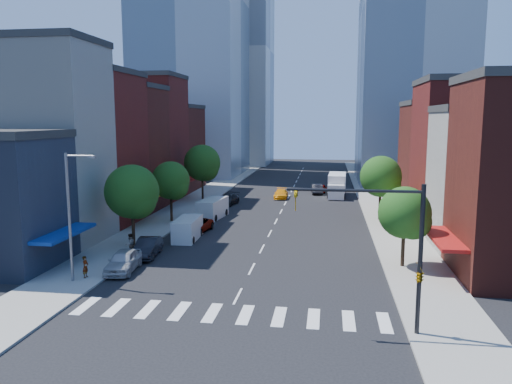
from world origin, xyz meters
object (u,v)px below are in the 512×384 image
(parked_car_third, at_px, (196,226))
(traffic_car_oncoming, at_px, (317,189))
(taxi, at_px, (281,194))
(pedestrian_near, at_px, (85,267))
(parked_car_front, at_px, (123,261))
(box_truck, at_px, (337,186))
(parked_car_second, at_px, (148,247))
(cargo_van_near, at_px, (187,229))
(parked_car_rear, at_px, (228,199))
(cargo_van_far, at_px, (212,209))
(traffic_car_far, at_px, (321,188))
(pedestrian_far, at_px, (130,245))

(parked_car_third, height_order, traffic_car_oncoming, traffic_car_oncoming)
(taxi, height_order, pedestrian_near, pedestrian_near)
(parked_car_front, height_order, box_truck, box_truck)
(parked_car_second, distance_m, cargo_van_near, 6.36)
(parked_car_second, height_order, parked_car_third, parked_car_second)
(parked_car_rear, bearing_deg, pedestrian_near, -89.02)
(box_truck, bearing_deg, cargo_van_far, -125.36)
(parked_car_front, bearing_deg, taxi, 71.59)
(traffic_car_far, bearing_deg, traffic_car_oncoming, 70.73)
(parked_car_rear, xyz_separation_m, traffic_car_oncoming, (11.55, 11.64, 0.03))
(parked_car_front, distance_m, parked_car_third, 13.57)
(cargo_van_near, relative_size, box_truck, 0.59)
(traffic_car_oncoming, xyz_separation_m, traffic_car_far, (0.68, 1.44, -0.12))
(parked_car_front, xyz_separation_m, box_truck, (16.51, 39.49, 0.74))
(parked_car_second, bearing_deg, taxi, 70.21)
(box_truck, relative_size, pedestrian_near, 5.25)
(parked_car_front, distance_m, parked_car_second, 4.25)
(pedestrian_far, bearing_deg, cargo_van_near, -172.06)
(box_truck, height_order, pedestrian_near, box_truck)
(cargo_van_near, xyz_separation_m, pedestrian_far, (-3.00, -6.59, 0.06))
(parked_car_front, xyz_separation_m, parked_car_second, (0.32, 4.24, -0.04))
(traffic_car_far, bearing_deg, parked_car_rear, 52.85)
(parked_car_third, bearing_deg, traffic_car_far, 75.29)
(parked_car_front, distance_m, pedestrian_far, 3.91)
(box_truck, bearing_deg, parked_car_second, -112.14)
(parked_car_third, height_order, cargo_van_far, cargo_van_far)
(parked_car_front, distance_m, pedestrian_near, 2.92)
(pedestrian_near, bearing_deg, parked_car_second, -19.80)
(pedestrian_near, bearing_deg, traffic_car_far, -20.13)
(traffic_car_oncoming, bearing_deg, pedestrian_near, 65.41)
(parked_car_second, xyz_separation_m, pedestrian_far, (-1.33, -0.47, 0.31))
(pedestrian_far, bearing_deg, parked_car_front, 47.47)
(parked_car_third, relative_size, taxi, 1.10)
(traffic_car_far, xyz_separation_m, pedestrian_far, (-15.22, -39.30, 0.44))
(taxi, relative_size, pedestrian_near, 2.87)
(pedestrian_far, bearing_deg, traffic_car_far, -168.74)
(parked_car_front, height_order, parked_car_third, parked_car_front)
(parked_car_second, height_order, cargo_van_near, cargo_van_near)
(traffic_car_far, distance_m, box_truck, 4.35)
(parked_car_front, xyz_separation_m, cargo_van_near, (1.99, 10.36, 0.21))
(parked_car_front, relative_size, cargo_van_far, 0.86)
(parked_car_rear, height_order, cargo_van_near, cargo_van_near)
(parked_car_second, height_order, pedestrian_near, pedestrian_near)
(box_truck, bearing_deg, traffic_car_far, 125.23)
(taxi, bearing_deg, cargo_van_near, -104.91)
(parked_car_front, bearing_deg, parked_car_third, 76.31)
(pedestrian_near, bearing_deg, box_truck, -24.37)
(parked_car_second, height_order, traffic_car_far, parked_car_second)
(parked_car_front, height_order, cargo_van_near, cargo_van_near)
(parked_car_rear, height_order, cargo_van_far, cargo_van_far)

